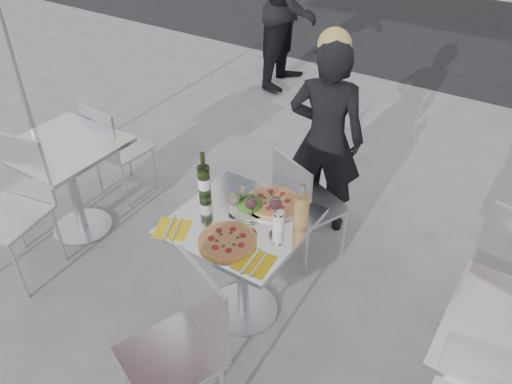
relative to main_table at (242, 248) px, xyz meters
The scene contains 22 objects.
ground 0.54m from the main_table, ahead, with size 80.00×80.00×0.00m, color slate.
street_asphalt 6.52m from the main_table, 90.00° to the left, with size 24.00×5.00×0.00m, color black.
main_table is the anchor object (origin of this frame).
side_table_left 1.50m from the main_table, behind, with size 0.72×0.72×0.75m.
chair_far 0.64m from the main_table, 85.13° to the left, with size 0.51×0.52×0.85m.
chair_near 0.68m from the main_table, 79.13° to the right, with size 0.55×0.55×0.92m.
side_chair_lfar 1.63m from the main_table, 163.05° to the left, with size 0.40×0.41×0.84m.
side_chair_lnear 1.55m from the main_table, 163.77° to the right, with size 0.52×0.53×0.97m.
woman_diner 1.09m from the main_table, 90.75° to the left, with size 0.54×0.35×1.48m, color black.
pedestrian_a 3.65m from the main_table, 115.18° to the left, with size 0.88×0.69×1.82m, color black.
pizza_near 0.30m from the main_table, 77.12° to the right, with size 0.31×0.31×0.02m.
pizza_far 0.32m from the main_table, 70.97° to the left, with size 0.34×0.34×0.03m.
salad_plate 0.27m from the main_table, 98.30° to the left, with size 0.22×0.22×0.09m.
wine_bottle 0.45m from the main_table, 166.69° to the left, with size 0.07×0.08×0.29m.
carafe 0.47m from the main_table, 19.95° to the left, with size 0.08×0.08×0.29m.
sugar_shaker 0.34m from the main_table, 14.29° to the left, with size 0.06×0.06×0.11m.
wineglass_white_a 0.33m from the main_table, 169.15° to the left, with size 0.07×0.07×0.16m.
wineglass_white_b 0.34m from the main_table, 122.87° to the left, with size 0.07×0.07×0.16m.
wineglass_red_a 0.32m from the main_table, 40.25° to the left, with size 0.07×0.07×0.16m.
wineglass_red_b 0.37m from the main_table, 32.22° to the left, with size 0.07×0.07×0.16m.
napkin_left 0.44m from the main_table, 135.03° to the right, with size 0.24×0.24×0.01m.
napkin_right 0.41m from the main_table, 44.80° to the right, with size 0.19×0.20×0.01m.
Camera 1 is at (1.24, -1.76, 2.50)m, focal length 35.00 mm.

